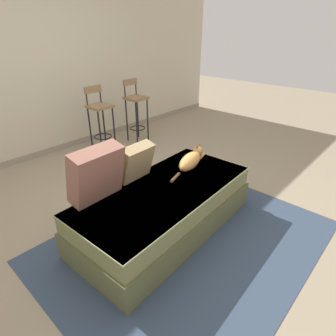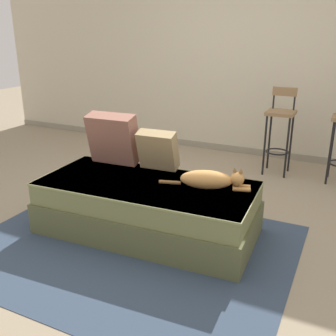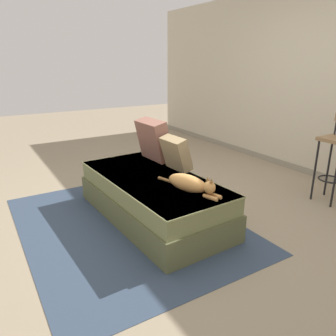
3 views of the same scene
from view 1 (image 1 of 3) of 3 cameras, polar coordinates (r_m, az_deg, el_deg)
ground_plane at (r=3.11m, az=-6.01°, el=-8.67°), size 16.00×16.00×0.00m
wall_back_panel at (r=4.52m, az=-27.36°, el=17.75°), size 8.00×0.10×2.60m
wall_baseboard_trim at (r=4.78m, az=-23.97°, el=2.92°), size 8.00×0.02×0.09m
area_rug at (r=2.73m, az=4.19°, el=-14.43°), size 2.53×1.96×0.01m
couch at (r=2.74m, az=-0.59°, el=-8.10°), size 1.86×0.95×0.45m
throw_pillow_corner at (r=2.43m, az=-14.40°, el=-1.16°), size 0.47×0.28×0.49m
throw_pillow_middle at (r=2.71m, az=-6.59°, el=1.23°), size 0.36×0.24×0.37m
cat at (r=3.00m, az=4.68°, el=1.66°), size 0.74×0.28×0.19m
bar_stool_near_window at (r=4.40m, az=-13.66°, el=10.48°), size 0.32×0.32×1.02m
bar_stool_by_doorway at (r=4.82m, az=-6.55°, el=12.43°), size 0.32×0.32×1.03m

